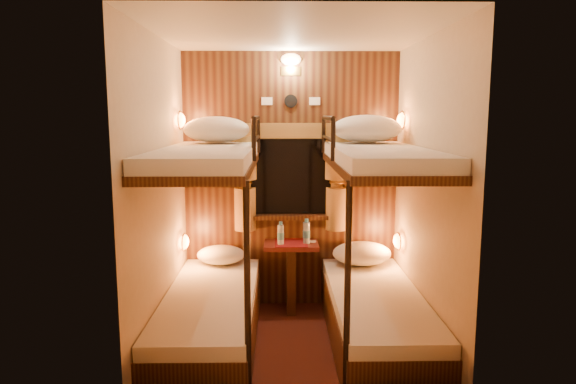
{
  "coord_description": "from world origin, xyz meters",
  "views": [
    {
      "loc": [
        -0.11,
        -3.77,
        1.83
      ],
      "look_at": [
        -0.04,
        0.15,
        1.23
      ],
      "focal_mm": 32.0,
      "sensor_mm": 36.0,
      "label": 1
    }
  ],
  "objects_px": {
    "table": "(291,267)",
    "bottle_right": "(306,233)",
    "bunk_left": "(210,280)",
    "bunk_right": "(376,279)",
    "bottle_left": "(281,235)"
  },
  "relations": [
    {
      "from": "bunk_left",
      "to": "bunk_right",
      "type": "bearing_deg",
      "value": 0.0
    },
    {
      "from": "bunk_left",
      "to": "bunk_right",
      "type": "height_order",
      "value": "same"
    },
    {
      "from": "table",
      "to": "bottle_left",
      "type": "xyz_separation_m",
      "value": [
        -0.1,
        -0.06,
        0.33
      ]
    },
    {
      "from": "bunk_left",
      "to": "bottle_left",
      "type": "bearing_deg",
      "value": 52.62
    },
    {
      "from": "bunk_left",
      "to": "table",
      "type": "bearing_deg",
      "value": 50.33
    },
    {
      "from": "bunk_right",
      "to": "bottle_right",
      "type": "height_order",
      "value": "bunk_right"
    },
    {
      "from": "bunk_left",
      "to": "bunk_right",
      "type": "xyz_separation_m",
      "value": [
        1.3,
        0.0,
        0.0
      ]
    },
    {
      "from": "bottle_right",
      "to": "bunk_left",
      "type": "bearing_deg",
      "value": -136.06
    },
    {
      "from": "table",
      "to": "bottle_left",
      "type": "height_order",
      "value": "bottle_left"
    },
    {
      "from": "table",
      "to": "bottle_left",
      "type": "bearing_deg",
      "value": -148.47
    },
    {
      "from": "bunk_right",
      "to": "bottle_left",
      "type": "xyz_separation_m",
      "value": [
        -0.74,
        0.72,
        0.18
      ]
    },
    {
      "from": "table",
      "to": "bottle_right",
      "type": "height_order",
      "value": "bottle_right"
    },
    {
      "from": "bottle_left",
      "to": "bottle_right",
      "type": "height_order",
      "value": "bottle_right"
    },
    {
      "from": "bunk_left",
      "to": "bunk_right",
      "type": "distance_m",
      "value": 1.3
    },
    {
      "from": "table",
      "to": "bottle_left",
      "type": "distance_m",
      "value": 0.35
    }
  ]
}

